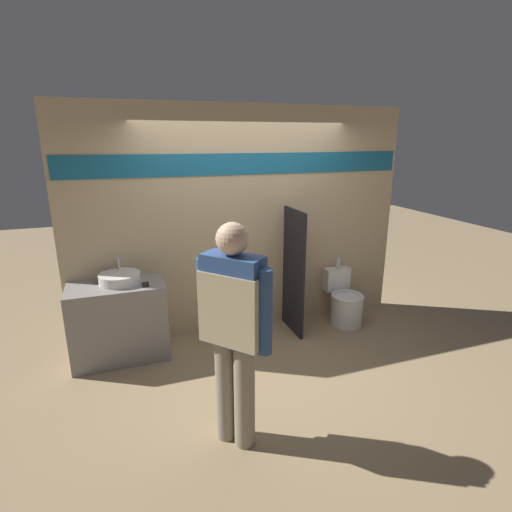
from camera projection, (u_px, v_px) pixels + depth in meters
ground_plane at (261, 347)px, 4.63m from camera, size 16.00×16.00×0.00m
display_wall at (244, 222)px, 4.78m from camera, size 4.13×0.07×2.70m
sink_counter at (119, 322)px, 4.30m from camera, size 0.99×0.53×0.84m
sink_basin at (120, 278)px, 4.23m from camera, size 0.43×0.43×0.24m
cell_phone at (145, 284)px, 4.17m from camera, size 0.07×0.14×0.01m
divider_near_counter at (293, 272)px, 4.83m from camera, size 0.03×0.57×1.53m
urinal_near_counter at (233, 274)px, 4.73m from camera, size 0.30×0.31×1.16m
toilet at (345, 303)px, 5.16m from camera, size 0.42×0.58×0.82m
person_in_vest at (234, 322)px, 2.92m from camera, size 0.48×0.50×1.77m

